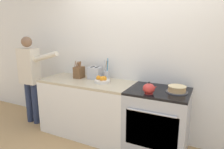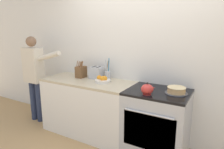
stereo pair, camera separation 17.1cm
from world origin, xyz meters
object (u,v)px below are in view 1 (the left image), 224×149
(knife_block, at_px, (79,72))
(fruit_bowl, at_px, (102,80))
(tea_kettle, at_px, (149,89))
(toaster, at_px, (95,73))
(utensil_crock, at_px, (106,75))
(person_baker, at_px, (30,73))
(stove_range, at_px, (157,121))
(layer_cake, at_px, (177,89))

(knife_block, distance_m, fruit_bowl, 0.50)
(tea_kettle, height_order, toaster, toaster)
(utensil_crock, height_order, person_baker, person_baker)
(knife_block, relative_size, utensil_crock, 0.82)
(stove_range, bearing_deg, toaster, 171.48)
(stove_range, distance_m, toaster, 1.21)
(person_baker, bearing_deg, tea_kettle, 1.58)
(toaster, bearing_deg, fruit_bowl, -35.39)
(fruit_bowl, height_order, toaster, toaster)
(tea_kettle, height_order, person_baker, person_baker)
(knife_block, height_order, fruit_bowl, knife_block)
(stove_range, relative_size, tea_kettle, 4.76)
(tea_kettle, distance_m, fruit_bowl, 0.80)
(fruit_bowl, xyz_separation_m, toaster, (-0.22, 0.15, 0.06))
(toaster, relative_size, person_baker, 0.14)
(stove_range, bearing_deg, person_baker, -176.85)
(stove_range, height_order, fruit_bowl, fruit_bowl)
(knife_block, relative_size, toaster, 1.25)
(stove_range, relative_size, layer_cake, 3.21)
(stove_range, height_order, layer_cake, layer_cake)
(fruit_bowl, xyz_separation_m, person_baker, (-1.37, -0.13, -0.01))
(knife_block, bearing_deg, person_baker, -165.61)
(tea_kettle, bearing_deg, stove_range, 67.96)
(utensil_crock, height_order, toaster, utensil_crock)
(stove_range, height_order, utensil_crock, utensil_crock)
(utensil_crock, bearing_deg, toaster, -167.95)
(person_baker, bearing_deg, knife_block, 17.83)
(utensil_crock, bearing_deg, person_baker, -166.44)
(tea_kettle, bearing_deg, utensil_crock, 154.06)
(person_baker, bearing_deg, utensil_crock, 17.01)
(stove_range, xyz_separation_m, toaster, (-1.07, 0.16, 0.54))
(tea_kettle, relative_size, utensil_crock, 0.54)
(knife_block, relative_size, person_baker, 0.18)
(layer_cake, height_order, toaster, toaster)
(layer_cake, xyz_separation_m, tea_kettle, (-0.30, -0.21, 0.02))
(fruit_bowl, bearing_deg, tea_kettle, -14.35)
(toaster, bearing_deg, tea_kettle, -19.54)
(utensil_crock, bearing_deg, stove_range, -12.76)
(layer_cake, bearing_deg, person_baker, -176.77)
(toaster, height_order, person_baker, person_baker)
(person_baker, bearing_deg, layer_cake, 6.68)
(fruit_bowl, relative_size, person_baker, 0.15)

